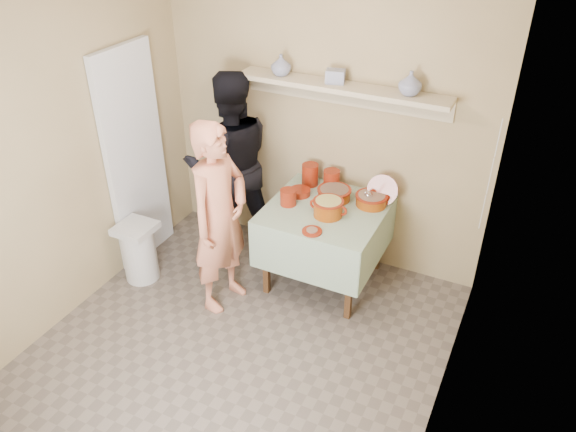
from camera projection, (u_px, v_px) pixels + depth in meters
The scene contains 22 objects.
ground at pixel (227, 365), 4.25m from camera, with size 3.50×3.50×0.00m, color #61564C.
tile_panel at pixel (135, 159), 4.99m from camera, with size 0.06×0.70×2.00m, color silver.
plate_stack_a at pixel (310, 175), 5.03m from camera, with size 0.15×0.15×0.20m, color maroon.
plate_stack_b at pixel (331, 180), 4.98m from camera, with size 0.15×0.15×0.18m, color maroon.
bowl_stack at pixel (288, 197), 4.75m from camera, with size 0.14×0.14×0.14m, color maroon.
empty_bowl at pixel (300, 192), 4.91m from camera, with size 0.18×0.18×0.05m, color maroon.
propped_lid at pixel (382, 190), 4.75m from camera, with size 0.27×0.27×0.02m, color maroon.
vase_right at pixel (410, 83), 4.25m from camera, with size 0.18×0.18×0.19m, color navy.
vase_left at pixel (281, 65), 4.66m from camera, with size 0.17×0.17×0.18m, color navy.
ceramic_box at pixel (335, 76), 4.51m from camera, with size 0.15×0.11×0.11m, color navy.
person_cook at pixel (220, 218), 4.47m from camera, with size 0.60×0.39×1.65m, color #D1785A.
person_helper at pixel (230, 164), 5.18m from camera, with size 0.85×0.66×1.75m, color black.
room_shell at pixel (212, 177), 3.40m from camera, with size 3.04×3.54×2.62m.
serving_table at pixel (326, 220), 4.80m from camera, with size 0.97×0.97×0.76m.
cazuela_meat_a at pixel (334, 193), 4.83m from camera, with size 0.30×0.30×0.10m.
cazuela_meat_b at pixel (371, 199), 4.74m from camera, with size 0.28×0.28×0.10m.
ladle at pixel (368, 195), 4.70m from camera, with size 0.08×0.26×0.19m.
cazuela_rice at pixel (328, 207), 4.59m from camera, with size 0.33×0.25×0.14m.
front_plate at pixel (312, 231), 4.41m from camera, with size 0.16×0.16×0.03m.
wall_shelf at pixel (342, 89), 4.55m from camera, with size 1.80×0.25×0.21m.
trash_bin at pixel (139, 251), 5.01m from camera, with size 0.32×0.32×0.56m.
electrical_cord at pixel (490, 176), 4.17m from camera, with size 0.01×0.05×0.90m.
Camera 1 is at (1.74, -2.50, 3.21)m, focal length 35.00 mm.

